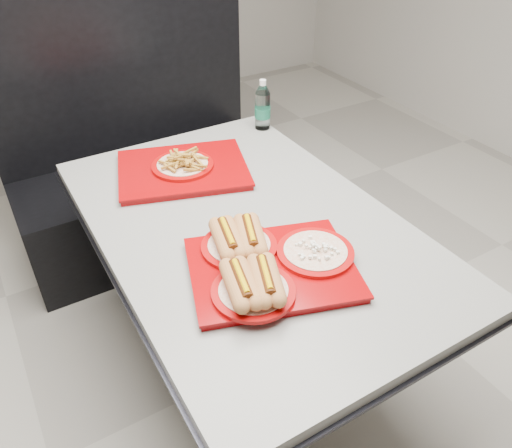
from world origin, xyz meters
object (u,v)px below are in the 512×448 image
booth_bench (143,169)px  tray_far (183,167)px  diner_table (248,260)px  water_bottle (263,108)px  tray_near (265,263)px

booth_bench → tray_far: booth_bench is taller
diner_table → water_bottle: size_ratio=6.59×
water_bottle → booth_bench: bearing=128.1°
tray_near → tray_far: (0.03, 0.63, -0.01)m
diner_table → tray_near: size_ratio=2.58×
tray_near → water_bottle: water_bottle is taller
tray_near → booth_bench: bearing=86.6°
water_bottle → tray_far: bearing=-158.2°
tray_near → tray_far: 0.64m
water_bottle → diner_table: bearing=-125.4°
diner_table → tray_near: bearing=-108.3°
booth_bench → tray_far: (-0.05, -0.70, 0.38)m
booth_bench → tray_near: (-0.08, -1.34, 0.39)m
booth_bench → diner_table: bearing=-90.0°
booth_bench → tray_near: booth_bench is taller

